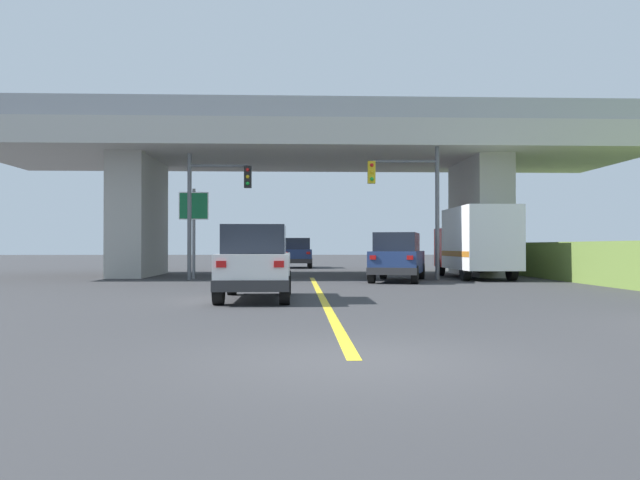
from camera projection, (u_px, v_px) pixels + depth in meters
ground at (311, 275)px, 32.26m from camera, size 160.00×160.00×0.00m
overpass_bridge at (311, 164)px, 32.32m from camera, size 32.09×10.14×7.87m
lane_divider_stripe at (321, 295)px, 19.02m from camera, size 0.20×21.69×0.01m
suv_lead at (256, 263)px, 17.57m from camera, size 1.90×4.51×2.02m
suv_crossing at (398, 257)px, 26.86m from camera, size 3.11×5.16×2.02m
box_truck at (476, 242)px, 29.23m from camera, size 2.33×6.94×3.19m
sedan_oncoming at (297, 253)px, 43.88m from camera, size 1.98×4.59×2.02m
traffic_signal_nearside at (415, 194)px, 27.80m from camera, size 3.11×0.36×5.94m
traffic_signal_farside at (210, 199)px, 28.04m from camera, size 2.78×0.36×5.50m
highway_sign at (194, 214)px, 29.13m from camera, size 1.33×0.17×4.08m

